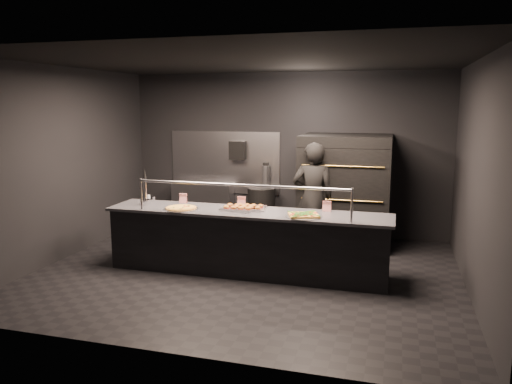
# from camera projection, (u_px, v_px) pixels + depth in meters

# --- Properties ---
(room) EXTENTS (6.04, 6.00, 3.00)m
(room) POSITION_uv_depth(u_px,v_px,m) (246.00, 170.00, 7.07)
(room) COLOR black
(room) RESTS_ON ground
(service_counter) EXTENTS (4.10, 0.78, 1.37)m
(service_counter) POSITION_uv_depth(u_px,v_px,m) (247.00, 242.00, 7.19)
(service_counter) COLOR black
(service_counter) RESTS_ON ground
(pizza_oven) EXTENTS (1.50, 1.23, 1.91)m
(pizza_oven) POSITION_uv_depth(u_px,v_px,m) (345.00, 190.00, 8.58)
(pizza_oven) COLOR black
(pizza_oven) RESTS_ON ground
(prep_shelf) EXTENTS (1.20, 0.35, 0.90)m
(prep_shelf) POSITION_uv_depth(u_px,v_px,m) (203.00, 206.00, 9.82)
(prep_shelf) COLOR #99999E
(prep_shelf) RESTS_ON ground
(towel_dispenser) EXTENTS (0.30, 0.20, 0.35)m
(towel_dispenser) POSITION_uv_depth(u_px,v_px,m) (238.00, 150.00, 9.51)
(towel_dispenser) COLOR black
(towel_dispenser) RESTS_ON room
(fire_extinguisher) EXTENTS (0.14, 0.14, 0.51)m
(fire_extinguisher) POSITION_uv_depth(u_px,v_px,m) (266.00, 177.00, 9.46)
(fire_extinguisher) COLOR #B2B2B7
(fire_extinguisher) RESTS_ON room
(beer_tap) EXTENTS (0.14, 0.20, 0.55)m
(beer_tap) POSITION_uv_depth(u_px,v_px,m) (145.00, 195.00, 7.52)
(beer_tap) COLOR silver
(beer_tap) RESTS_ON service_counter
(round_pizza) EXTENTS (0.51, 0.51, 0.03)m
(round_pizza) POSITION_uv_depth(u_px,v_px,m) (181.00, 208.00, 7.22)
(round_pizza) COLOR silver
(round_pizza) RESTS_ON service_counter
(slider_tray_a) EXTENTS (0.56, 0.47, 0.08)m
(slider_tray_a) POSITION_uv_depth(u_px,v_px,m) (239.00, 208.00, 7.17)
(slider_tray_a) COLOR silver
(slider_tray_a) RESTS_ON service_counter
(slider_tray_b) EXTENTS (0.52, 0.43, 0.07)m
(slider_tray_b) POSITION_uv_depth(u_px,v_px,m) (249.00, 208.00, 7.21)
(slider_tray_b) COLOR silver
(slider_tray_b) RESTS_ON service_counter
(square_pizza) EXTENTS (0.50, 0.50, 0.05)m
(square_pizza) POSITION_uv_depth(u_px,v_px,m) (304.00, 215.00, 6.74)
(square_pizza) COLOR silver
(square_pizza) RESTS_ON service_counter
(condiment_jar) EXTENTS (0.15, 0.06, 0.10)m
(condiment_jar) POSITION_uv_depth(u_px,v_px,m) (150.00, 198.00, 7.82)
(condiment_jar) COLOR silver
(condiment_jar) RESTS_ON service_counter
(tent_cards) EXTENTS (2.33, 0.04, 0.15)m
(tent_cards) POSITION_uv_depth(u_px,v_px,m) (249.00, 202.00, 7.38)
(tent_cards) COLOR white
(tent_cards) RESTS_ON service_counter
(trash_bin) EXTENTS (0.53, 0.53, 0.88)m
(trash_bin) POSITION_uv_depth(u_px,v_px,m) (261.00, 211.00, 9.40)
(trash_bin) COLOR black
(trash_bin) RESTS_ON ground
(worker) EXTENTS (0.73, 0.55, 1.83)m
(worker) POSITION_uv_depth(u_px,v_px,m) (313.00, 199.00, 8.07)
(worker) COLOR black
(worker) RESTS_ON ground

